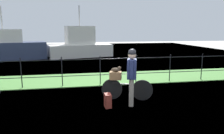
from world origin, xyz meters
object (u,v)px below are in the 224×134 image
terrier_dog (116,69)px  moored_boat_near (80,46)px  wooden_crate (116,76)px  moored_boat_mid (4,49)px  cyclist_person (132,72)px  backpack_on_paving (108,101)px  bicycle_main (126,89)px

terrier_dog → moored_boat_near: moored_boat_near is taller
wooden_crate → moored_boat_mid: bearing=123.1°
cyclist_person → moored_boat_near: bearing=96.2°
cyclist_person → moored_boat_mid: size_ratio=0.28×
backpack_on_paving → moored_boat_near: size_ratio=0.07×
cyclist_person → moored_boat_near: 11.42m
terrier_dog → moored_boat_mid: moored_boat_mid is taller
wooden_crate → cyclist_person: cyclist_person is taller
terrier_dog → moored_boat_mid: (-6.34, 9.71, -0.14)m
wooden_crate → moored_boat_near: moored_boat_near is taller
terrier_dog → cyclist_person: (0.34, -0.57, 0.02)m
moored_boat_near → moored_boat_mid: bearing=-168.9°
wooden_crate → bicycle_main: bearing=-16.6°
bicycle_main → backpack_on_paving: 0.89m
moored_boat_near → terrier_dog: bearing=-85.3°
wooden_crate → terrier_dog: (0.02, -0.01, 0.20)m
moored_boat_mid → backpack_on_paving: bearing=-60.0°
moored_boat_mid → moored_boat_near: bearing=11.1°
moored_boat_near → moored_boat_mid: moored_boat_near is taller
backpack_on_paving → terrier_dog: bearing=-33.4°
wooden_crate → backpack_on_paving: size_ratio=0.93×
terrier_dog → moored_boat_near: bearing=94.7°
bicycle_main → moored_boat_near: size_ratio=0.29×
bicycle_main → backpack_on_paving: size_ratio=3.94×
terrier_dog → moored_boat_mid: bearing=123.1°
terrier_dog → backpack_on_paving: bearing=-120.7°
bicycle_main → moored_boat_mid: moored_boat_mid is taller
cyclist_person → moored_boat_mid: (-6.68, 10.29, -0.16)m
bicycle_main → terrier_dog: bearing=163.4°
moored_boat_near → moored_boat_mid: size_ratio=0.90×
terrier_dog → bicycle_main: bearing=-16.6°
bicycle_main → moored_boat_near: bearing=96.3°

